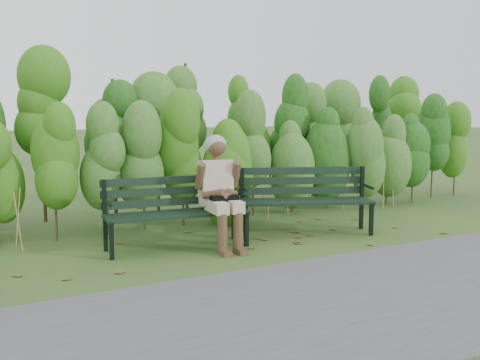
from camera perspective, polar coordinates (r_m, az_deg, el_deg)
ground at (r=6.90m, az=1.42°, el=-6.51°), size 80.00×80.00×0.00m
footpath at (r=5.20m, az=14.09°, el=-11.30°), size 60.00×2.50×0.01m
hedge_band at (r=8.37m, az=-5.06°, el=4.59°), size 11.04×1.67×2.42m
leaf_litter at (r=6.51m, az=-1.96°, el=-7.34°), size 5.15×1.70×0.01m
bench_left at (r=6.70m, az=-6.64°, el=-2.67°), size 1.73×0.73×0.84m
bench_right at (r=7.52m, az=6.57°, el=-1.47°), size 1.81×1.19×0.86m
seated_woman at (r=6.65m, az=-2.07°, el=-0.56°), size 0.57×0.83×1.33m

